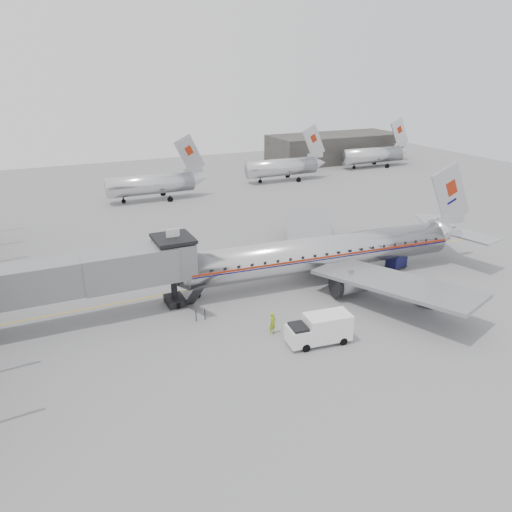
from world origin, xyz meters
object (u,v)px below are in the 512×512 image
at_px(service_van, 320,329).
at_px(baggage_cart_white, 429,293).
at_px(baggage_cart_navy, 396,261).
at_px(ramp_worker, 273,323).
at_px(airliner, 328,252).

bearing_deg(service_van, baggage_cart_white, 14.67).
distance_m(baggage_cart_navy, ramp_worker, 19.77).
xyz_separation_m(baggage_cart_navy, baggage_cart_white, (-2.90, -8.05, 0.13)).
bearing_deg(airliner, baggage_cart_white, -55.66).
xyz_separation_m(service_van, baggage_cart_white, (12.90, 1.82, -0.30)).
bearing_deg(service_van, ramp_worker, 139.85).
bearing_deg(baggage_cart_navy, ramp_worker, -170.85).
bearing_deg(airliner, ramp_worker, -138.42).
relative_size(service_van, baggage_cart_white, 1.87).
xyz_separation_m(airliner, ramp_worker, (-10.30, -7.95, -1.84)).
xyz_separation_m(baggage_cart_navy, ramp_worker, (-18.49, -7.00, 0.13)).
xyz_separation_m(service_van, baggage_cart_navy, (15.80, 9.87, -0.42)).
distance_m(baggage_cart_white, ramp_worker, 15.62).
bearing_deg(ramp_worker, baggage_cart_navy, -7.33).
distance_m(airliner, baggage_cart_white, 10.60).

